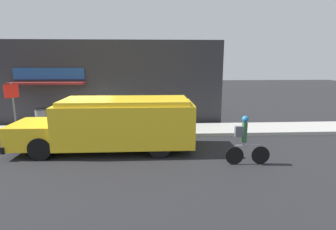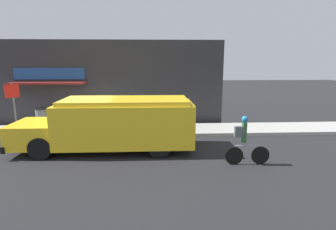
{
  "view_description": "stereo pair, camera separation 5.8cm",
  "coord_description": "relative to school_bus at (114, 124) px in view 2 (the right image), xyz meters",
  "views": [
    {
      "loc": [
        3.13,
        -11.59,
        3.49
      ],
      "look_at": [
        3.73,
        -0.2,
        1.1
      ],
      "focal_mm": 28.0,
      "sensor_mm": 36.0,
      "label": 1
    },
    {
      "loc": [
        3.19,
        -11.59,
        3.49
      ],
      "look_at": [
        3.73,
        -0.2,
        1.1
      ],
      "focal_mm": 28.0,
      "sensor_mm": 36.0,
      "label": 2
    }
  ],
  "objects": [
    {
      "name": "school_bus",
      "position": [
        0.0,
        0.0,
        0.0
      ],
      "size": [
        6.85,
        2.58,
        2.05
      ],
      "rotation": [
        0.0,
        0.0,
        0.0
      ],
      "color": "yellow",
      "rests_on": "ground_plane"
    },
    {
      "name": "trash_bin",
      "position": [
        -4.1,
        3.23,
        -0.44
      ],
      "size": [
        0.62,
        0.62,
        0.95
      ],
      "color": "slate",
      "rests_on": "sidewalk"
    },
    {
      "name": "sidewalk",
      "position": [
        -1.55,
        2.63,
        -0.99
      ],
      "size": [
        28.0,
        2.05,
        0.16
      ],
      "color": "#ADAAA3",
      "rests_on": "ground_plane"
    },
    {
      "name": "storefront",
      "position": [
        -1.62,
        4.08,
        1.2
      ],
      "size": [
        13.62,
        0.91,
        4.53
      ],
      "color": "#2D2D33",
      "rests_on": "ground_plane"
    },
    {
      "name": "stop_sign_post",
      "position": [
        -4.8,
        2.07,
        0.65
      ],
      "size": [
        0.45,
        0.45,
        2.32
      ],
      "color": "slate",
      "rests_on": "sidewalk"
    },
    {
      "name": "cyclist",
      "position": [
        4.61,
        -1.69,
        -0.24
      ],
      "size": [
        1.53,
        0.22,
        1.69
      ],
      "rotation": [
        0.0,
        0.0,
        -0.0
      ],
      "color": "black",
      "rests_on": "ground_plane"
    },
    {
      "name": "ground_plane",
      "position": [
        -1.55,
        1.61,
        -1.08
      ],
      "size": [
        70.0,
        70.0,
        0.0
      ],
      "primitive_type": "plane",
      "color": "#232326"
    }
  ]
}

